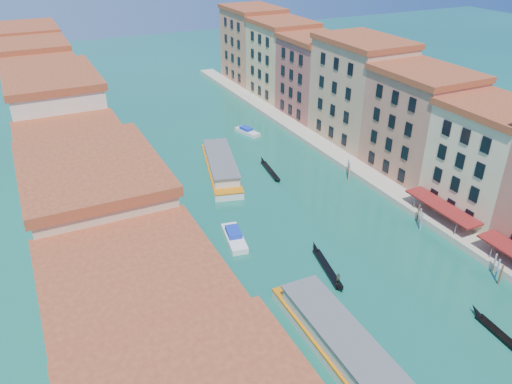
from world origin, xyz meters
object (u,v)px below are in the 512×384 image
(vaporetto_near, at_px, (339,342))
(vaporetto_far, at_px, (221,166))
(gondola_fore, at_px, (327,268))
(gondola_right, at_px, (509,341))

(vaporetto_near, height_order, vaporetto_far, vaporetto_near)
(vaporetto_near, bearing_deg, vaporetto_far, 84.13)
(gondola_fore, relative_size, gondola_right, 0.98)
(vaporetto_near, height_order, gondola_right, vaporetto_near)
(vaporetto_far, xyz_separation_m, gondola_fore, (1.34, -32.68, -1.05))
(gondola_fore, height_order, gondola_right, gondola_right)
(gondola_fore, xyz_separation_m, gondola_right, (10.32, -19.61, 0.05))
(gondola_right, bearing_deg, vaporetto_near, 161.85)
(vaporetto_near, height_order, gondola_fore, vaporetto_near)
(vaporetto_near, xyz_separation_m, gondola_right, (17.13, -7.11, -1.02))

